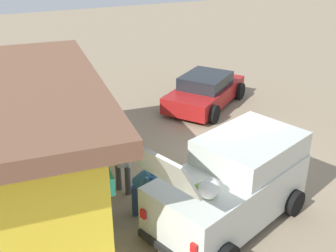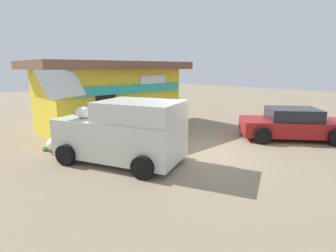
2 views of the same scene
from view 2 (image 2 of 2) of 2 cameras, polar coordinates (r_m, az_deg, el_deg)
The scene contains 8 objects.
ground_plane at distance 9.34m, azimuth 7.07°, elevation -5.70°, with size 60.00×60.00×0.00m, color gray.
storefront_bar at distance 13.16m, azimuth -12.33°, elevation 6.86°, with size 7.62×4.67×3.18m.
delivery_van at distance 8.29m, azimuth -9.58°, elevation -1.18°, with size 3.18×4.75×2.84m.
parked_sedan at distance 12.07m, azimuth 25.18°, elevation 0.36°, with size 3.81×4.31×1.28m.
vendor_standing at distance 11.08m, azimuth -7.32°, elevation 2.11°, with size 0.52×0.45×1.59m.
customer_bending at distance 10.30m, azimuth -11.33°, elevation 0.75°, with size 0.71×0.69×1.40m.
unloaded_banana_pile at distance 10.29m, azimuth -23.19°, elevation -3.61°, with size 0.94×0.93×0.49m.
paint_bucket at distance 12.51m, azimuth 1.17°, elevation 0.09°, with size 0.34×0.34×0.42m, color #BF3F33.
Camera 2 is at (-7.28, -5.07, 2.92)m, focal length 28.19 mm.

